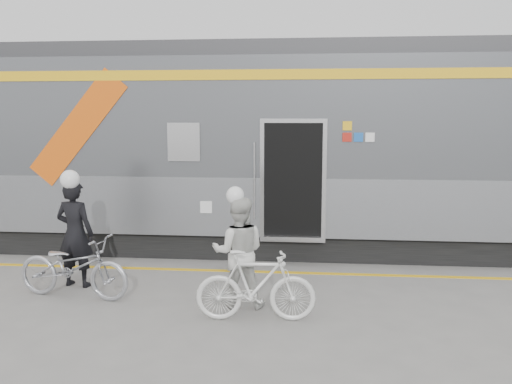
# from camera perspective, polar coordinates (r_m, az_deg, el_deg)

# --- Properties ---
(ground) EXTENTS (90.00, 90.00, 0.00)m
(ground) POSITION_cam_1_polar(r_m,az_deg,el_deg) (7.64, -2.94, -12.91)
(ground) COLOR slate
(ground) RESTS_ON ground
(train) EXTENTS (24.00, 3.17, 4.10)m
(train) POSITION_cam_1_polar(r_m,az_deg,el_deg) (11.53, -6.82, 4.64)
(train) COLOR black
(train) RESTS_ON ground
(safety_strip) EXTENTS (24.00, 0.12, 0.01)m
(safety_strip) POSITION_cam_1_polar(r_m,az_deg,el_deg) (9.65, -1.02, -8.35)
(safety_strip) COLOR gold
(safety_strip) RESTS_ON ground
(man) EXTENTS (0.69, 0.51, 1.73)m
(man) POSITION_cam_1_polar(r_m,az_deg,el_deg) (9.14, -18.52, -4.16)
(man) COLOR black
(man) RESTS_ON ground
(bicycle_left) EXTENTS (1.89, 0.90, 0.95)m
(bicycle_left) POSITION_cam_1_polar(r_m,az_deg,el_deg) (8.66, -18.67, -7.47)
(bicycle_left) COLOR #A8AAB0
(bicycle_left) RESTS_ON ground
(woman) EXTENTS (0.81, 0.65, 1.60)m
(woman) POSITION_cam_1_polar(r_m,az_deg,el_deg) (7.78, -1.83, -6.32)
(woman) COLOR silver
(woman) RESTS_ON ground
(bicycle_right) EXTENTS (1.63, 0.55, 0.97)m
(bicycle_right) POSITION_cam_1_polar(r_m,az_deg,el_deg) (7.31, -0.02, -9.84)
(bicycle_right) COLOR silver
(bicycle_right) RESTS_ON ground
(helmet_man) EXTENTS (0.30, 0.30, 0.30)m
(helmet_man) POSITION_cam_1_polar(r_m,az_deg,el_deg) (8.98, -18.81, 2.17)
(helmet_man) COLOR white
(helmet_man) RESTS_ON man
(helmet_woman) EXTENTS (0.26, 0.26, 0.26)m
(helmet_woman) POSITION_cam_1_polar(r_m,az_deg,el_deg) (7.61, -1.86, 0.45)
(helmet_woman) COLOR white
(helmet_woman) RESTS_ON woman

